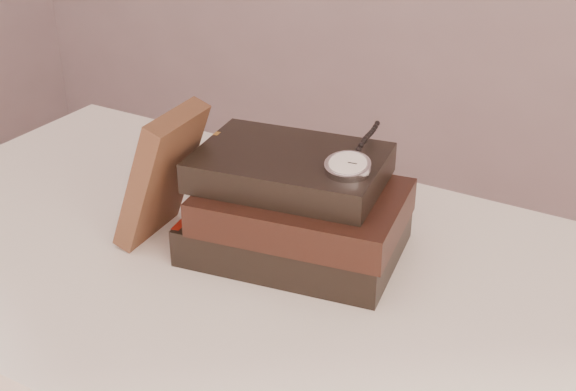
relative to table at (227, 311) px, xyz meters
The scene contains 5 objects.
table is the anchor object (origin of this frame).
book_stack 0.18m from the table, 31.23° to the left, with size 0.28×0.21×0.13m.
journal 0.20m from the table, behind, with size 0.03×0.11×0.18m, color #3B2317.
pocket_watch 0.27m from the table, 18.37° to the left, with size 0.06×0.16×0.02m.
eyeglasses 0.20m from the table, 103.23° to the left, with size 0.12×0.14×0.05m.
Camera 1 is at (0.48, -0.32, 1.26)m, focal length 48.07 mm.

